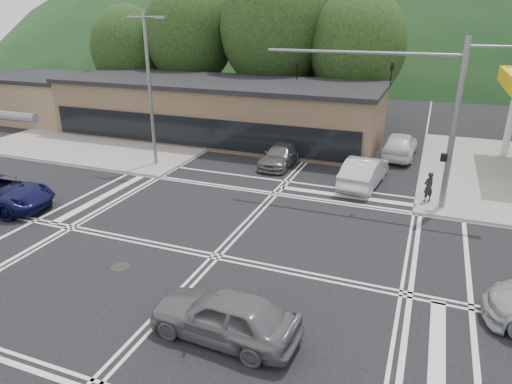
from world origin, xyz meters
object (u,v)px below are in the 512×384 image
(car_queue_b, at_px, (400,145))
(car_northbound, at_px, (281,155))
(pedestrian, at_px, (428,187))
(car_queue_a, at_px, (364,171))
(car_grey_center, at_px, (224,315))

(car_queue_b, height_order, car_northbound, car_queue_b)
(car_northbound, bearing_deg, car_queue_b, 34.27)
(pedestrian, bearing_deg, car_northbound, -63.74)
(car_queue_a, height_order, car_queue_b, car_queue_b)
(pedestrian, bearing_deg, car_queue_b, -118.55)
(car_grey_center, relative_size, car_queue_b, 0.90)
(car_grey_center, bearing_deg, pedestrian, 161.23)
(car_grey_center, distance_m, car_queue_a, 14.49)
(car_queue_b, xyz_separation_m, pedestrian, (2.00, -7.76, 0.07))
(car_queue_b, relative_size, pedestrian, 3.26)
(car_grey_center, bearing_deg, car_queue_a, 176.09)
(car_grey_center, height_order, pedestrian, pedestrian)
(car_queue_b, bearing_deg, pedestrian, 106.46)
(car_northbound, relative_size, pedestrian, 2.90)
(car_queue_a, relative_size, car_northbound, 1.11)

